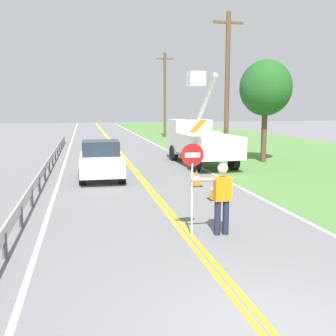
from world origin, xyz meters
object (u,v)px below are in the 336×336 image
utility_pole_mid (165,94)px  roadside_tree_verge (266,88)px  stop_sign_paddle (192,169)px  traffic_cone_lead (214,190)px  utility_pole_near (227,85)px  oncoming_sedan_nearest (101,160)px  utility_bucket_truck (199,139)px  flagger_worker (222,194)px  traffic_cone_mid (196,178)px

utility_pole_mid → roadside_tree_verge: bearing=-84.8°
stop_sign_paddle → traffic_cone_lead: stop_sign_paddle is taller
utility_pole_near → roadside_tree_verge: (1.90, -1.22, -0.25)m
oncoming_sedan_nearest → traffic_cone_lead: 6.17m
stop_sign_paddle → utility_bucket_truck: size_ratio=0.34×
traffic_cone_lead → roadside_tree_verge: (5.96, 8.67, 3.93)m
utility_pole_mid → traffic_cone_lead: 29.32m
flagger_worker → roadside_tree_verge: (7.02, 12.37, 3.22)m
utility_bucket_truck → oncoming_sedan_nearest: 6.73m
utility_bucket_truck → utility_pole_mid: (2.16, 20.15, 3.17)m
oncoming_sedan_nearest → utility_pole_near: size_ratio=0.48×
stop_sign_paddle → roadside_tree_verge: bearing=57.8°
flagger_worker → traffic_cone_mid: 6.25m
flagger_worker → traffic_cone_lead: 3.92m
flagger_worker → stop_sign_paddle: size_ratio=0.78×
flagger_worker → utility_pole_near: bearing=69.3°
stop_sign_paddle → utility_bucket_truck: 12.85m
flagger_worker → traffic_cone_mid: (1.12, 6.11, -0.71)m
flagger_worker → oncoming_sedan_nearest: size_ratio=0.44×
stop_sign_paddle → utility_pole_mid: utility_pole_mid is taller
stop_sign_paddle → traffic_cone_lead: 4.35m
utility_pole_near → utility_pole_mid: size_ratio=0.99×
oncoming_sedan_nearest → stop_sign_paddle: bearing=-78.0°
roadside_tree_verge → traffic_cone_mid: bearing=-133.4°
utility_pole_mid → utility_pole_near: bearing=-90.2°
utility_pole_mid → traffic_cone_mid: 26.96m
utility_bucket_truck → roadside_tree_verge: (3.99, 0.10, 2.87)m
oncoming_sedan_nearest → flagger_worker: bearing=-73.2°
utility_pole_near → traffic_cone_lead: utility_pole_near is taller
oncoming_sedan_nearest → traffic_cone_mid: (3.72, -2.53, -0.50)m
flagger_worker → traffic_cone_mid: size_ratio=2.61×
utility_pole_mid → roadside_tree_verge: utility_pole_mid is taller
stop_sign_paddle → traffic_cone_mid: bearing=72.8°
oncoming_sedan_nearest → roadside_tree_verge: size_ratio=0.70×
stop_sign_paddle → utility_pole_near: bearing=66.5°
flagger_worker → utility_bucket_truck: bearing=76.1°
flagger_worker → utility_pole_mid: utility_pole_mid is taller
utility_pole_near → roadside_tree_verge: 2.27m
utility_pole_mid → stop_sign_paddle: bearing=-100.4°
stop_sign_paddle → roadside_tree_verge: roadside_tree_verge is taller
utility_pole_near → roadside_tree_verge: bearing=-32.6°
oncoming_sedan_nearest → utility_pole_mid: utility_pole_mid is taller
oncoming_sedan_nearest → roadside_tree_verge: (9.63, 3.73, 3.44)m
utility_bucket_truck → traffic_cone_mid: 6.54m
flagger_worker → traffic_cone_lead: bearing=73.9°
oncoming_sedan_nearest → utility_bucket_truck: bearing=32.8°
stop_sign_paddle → utility_pole_near: 15.07m
oncoming_sedan_nearest → traffic_cone_mid: 4.52m
stop_sign_paddle → flagger_worker: bearing=-0.4°
utility_pole_near → roadside_tree_verge: size_ratio=1.47×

